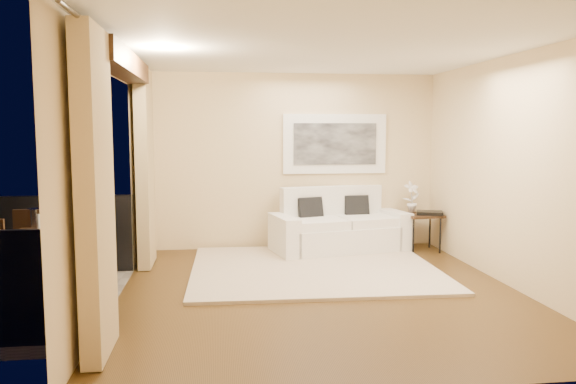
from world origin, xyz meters
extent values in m
plane|color=#4D3516|center=(0.00, 0.00, 0.00)|extent=(5.00, 5.00, 0.00)
plane|color=white|center=(0.00, 0.00, 2.70)|extent=(5.00, 5.00, 0.00)
plane|color=beige|center=(0.00, 2.50, 1.35)|extent=(4.50, 0.00, 4.50)
plane|color=beige|center=(0.00, -2.50, 1.35)|extent=(4.50, 0.00, 4.50)
plane|color=beige|center=(2.25, 0.00, 1.35)|extent=(0.00, 5.00, 5.00)
plane|color=beige|center=(-2.25, 1.85, 1.35)|extent=(0.00, 2.70, 2.70)
plane|color=beige|center=(-2.25, -1.85, 1.35)|extent=(0.00, 2.70, 2.70)
plane|color=beige|center=(-2.25, 0.00, 2.55)|extent=(0.00, 2.40, 2.40)
cube|color=#321E10|center=(-2.13, 0.00, 2.52)|extent=(0.28, 2.40, 0.22)
cube|color=#605B56|center=(-3.15, 0.00, -0.06)|extent=(1.80, 2.60, 0.12)
cube|color=black|center=(-3.15, 1.27, 0.50)|extent=(1.80, 0.06, 1.00)
cube|color=tan|center=(-2.11, 1.55, 1.32)|extent=(0.16, 0.75, 2.62)
cube|color=tan|center=(-2.11, -1.55, 1.32)|extent=(0.16, 0.75, 2.62)
cylinder|color=#4C473F|center=(-2.11, 0.00, 2.63)|extent=(0.04, 4.80, 0.04)
cube|color=white|center=(0.67, 2.47, 1.62)|extent=(1.62, 0.05, 0.92)
cube|color=black|center=(0.67, 2.44, 1.62)|extent=(1.30, 0.02, 0.64)
cube|color=beige|center=(0.10, 0.99, 0.02)|extent=(3.23, 2.83, 0.04)
cube|color=white|center=(0.67, 2.02, 0.20)|extent=(1.77, 1.18, 0.40)
cube|color=white|center=(0.60, 2.35, 0.58)|extent=(1.64, 0.55, 0.79)
cube|color=white|center=(-0.20, 1.83, 0.30)|extent=(0.40, 0.89, 0.59)
cube|color=white|center=(1.54, 2.21, 0.30)|extent=(0.40, 0.89, 0.59)
cube|color=white|center=(0.29, 1.91, 0.47)|extent=(0.91, 0.91, 0.13)
cube|color=white|center=(1.06, 2.07, 0.47)|extent=(0.91, 0.91, 0.13)
cube|color=black|center=(0.24, 2.12, 0.63)|extent=(0.42, 0.28, 0.39)
cube|color=black|center=(0.99, 2.28, 0.63)|extent=(0.40, 0.21, 0.39)
cube|color=#321E10|center=(1.93, 1.97, 0.55)|extent=(0.57, 0.57, 0.04)
cylinder|color=black|center=(1.72, 1.76, 0.27)|extent=(0.03, 0.03, 0.53)
cylinder|color=black|center=(2.14, 1.76, 0.27)|extent=(0.03, 0.03, 0.53)
cylinder|color=black|center=(1.72, 2.18, 0.27)|extent=(0.03, 0.03, 0.53)
cylinder|color=black|center=(2.14, 2.18, 0.27)|extent=(0.03, 0.03, 0.53)
cube|color=black|center=(2.02, 1.89, 0.59)|extent=(0.45, 0.39, 0.05)
imported|color=white|center=(1.82, 2.15, 0.81)|extent=(0.29, 0.23, 0.48)
cube|color=#321E10|center=(-2.97, 0.19, 0.74)|extent=(0.68, 0.68, 0.05)
cylinder|color=#321E10|center=(-3.23, -0.07, 0.35)|extent=(0.04, 0.04, 0.71)
cylinder|color=#321E10|center=(-2.71, -0.07, 0.35)|extent=(0.04, 0.04, 0.71)
cylinder|color=#321E10|center=(-3.23, 0.45, 0.35)|extent=(0.04, 0.04, 0.71)
cylinder|color=#321E10|center=(-2.71, 0.45, 0.35)|extent=(0.04, 0.04, 0.71)
cube|color=#321E10|center=(-3.17, 0.47, 0.44)|extent=(0.42, 0.42, 0.05)
cube|color=#321E10|center=(-3.17, 0.28, 0.69)|extent=(0.42, 0.06, 0.54)
cylinder|color=#321E10|center=(-3.00, 0.63, 0.21)|extent=(0.03, 0.03, 0.42)
cylinder|color=#321E10|center=(-3.33, 0.64, 0.21)|extent=(0.03, 0.03, 0.42)
cylinder|color=#321E10|center=(-3.00, 0.30, 0.21)|extent=(0.03, 0.03, 0.42)
cylinder|color=#321E10|center=(-3.34, 0.30, 0.21)|extent=(0.03, 0.03, 0.42)
cylinder|color=#321E10|center=(-3.26, -0.44, 0.21)|extent=(0.03, 0.03, 0.43)
cylinder|color=silver|center=(-3.15, 0.34, 0.86)|extent=(0.18, 0.18, 0.20)
cylinder|color=red|center=(-2.88, 0.38, 0.80)|extent=(0.06, 0.06, 0.07)
cylinder|color=silver|center=(-3.04, 0.03, 0.85)|extent=(0.04, 0.04, 0.18)
cylinder|color=silver|center=(-2.79, 0.13, 0.82)|extent=(0.06, 0.06, 0.12)
cylinder|color=white|center=(-2.82, 0.26, 0.82)|extent=(0.06, 0.06, 0.12)
camera|label=1|loc=(-1.14, -6.13, 1.82)|focal=35.00mm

